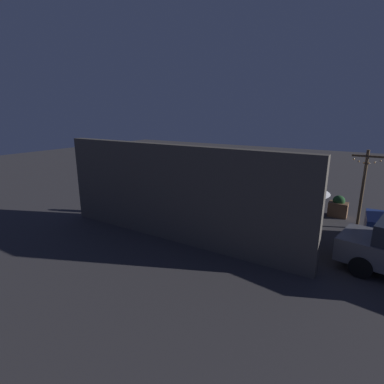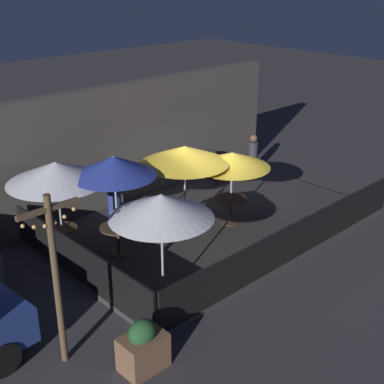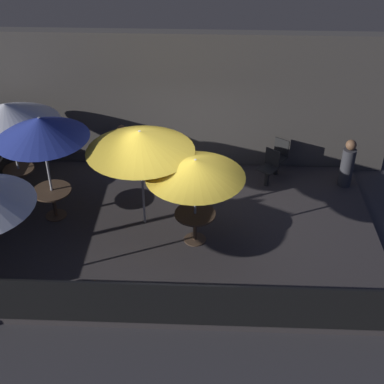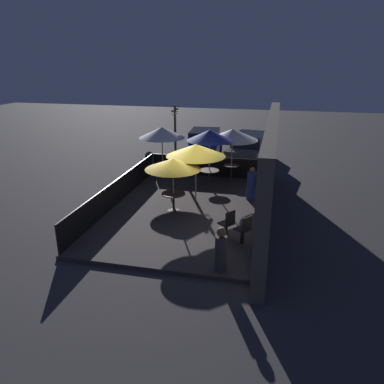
{
  "view_description": "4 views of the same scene",
  "coord_description": "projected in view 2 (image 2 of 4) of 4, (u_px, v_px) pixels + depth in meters",
  "views": [
    {
      "loc": [
        -6.24,
        11.54,
        4.64
      ],
      "look_at": [
        0.82,
        0.38,
        1.14
      ],
      "focal_mm": 28.0,
      "sensor_mm": 36.0,
      "label": 1
    },
    {
      "loc": [
        -9.49,
        -9.18,
        6.55
      ],
      "look_at": [
        -0.4,
        0.39,
        1.01
      ],
      "focal_mm": 50.0,
      "sensor_mm": 36.0,
      "label": 2
    },
    {
      "loc": [
        0.63,
        -9.3,
        7.47
      ],
      "look_at": [
        0.25,
        -0.05,
        1.16
      ],
      "focal_mm": 50.0,
      "sensor_mm": 36.0,
      "label": 3
    },
    {
      "loc": [
        12.67,
        3.18,
        5.52
      ],
      "look_at": [
        0.51,
        0.38,
        1.0
      ],
      "focal_mm": 35.0,
      "sensor_mm": 36.0,
      "label": 4
    }
  ],
  "objects": [
    {
      "name": "patio_chair_1",
      "position": [
        216.0,
        169.0,
        17.02
      ],
      "size": [
        0.56,
        0.56,
        0.95
      ],
      "rotation": [
        0.0,
        0.0,
        -2.23
      ],
      "color": "black",
      "rests_on": "patio_deck"
    },
    {
      "name": "patio_deck",
      "position": [
        212.0,
        224.0,
        14.68
      ],
      "size": [
        8.63,
        5.55,
        0.12
      ],
      "color": "#383333",
      "rests_on": "ground_plane"
    },
    {
      "name": "patio_umbrella_2",
      "position": [
        232.0,
        160.0,
        13.92
      ],
      "size": [
        2.01,
        2.01,
        2.02
      ],
      "color": "#B2B2B7",
      "rests_on": "patio_deck"
    },
    {
      "name": "fence_front",
      "position": [
        295.0,
        241.0,
        12.65
      ],
      "size": [
        8.43,
        0.05,
        0.95
      ],
      "color": "black",
      "rests_on": "patio_deck"
    },
    {
      "name": "patio_chair_0",
      "position": [
        210.0,
        163.0,
        17.56
      ],
      "size": [
        0.56,
        0.56,
        0.94
      ],
      "rotation": [
        0.0,
        0.0,
        -2.2
      ],
      "color": "black",
      "rests_on": "patio_deck"
    },
    {
      "name": "patio_umbrella_0",
      "position": [
        56.0,
        172.0,
        12.17
      ],
      "size": [
        2.3,
        2.3,
        2.38
      ],
      "color": "#B2B2B7",
      "rests_on": "patio_deck"
    },
    {
      "name": "patio_umbrella_1",
      "position": [
        114.0,
        166.0,
        12.2
      ],
      "size": [
        1.98,
        1.98,
        2.49
      ],
      "color": "#B2B2B7",
      "rests_on": "patio_deck"
    },
    {
      "name": "dining_table_1",
      "position": [
        118.0,
        232.0,
        12.86
      ],
      "size": [
        0.86,
        0.86,
        0.71
      ],
      "color": "#4C3828",
      "rests_on": "patio_deck"
    },
    {
      "name": "dining_table_0",
      "position": [
        62.0,
        234.0,
        12.78
      ],
      "size": [
        0.73,
        0.73,
        0.72
      ],
      "color": "#4C3828",
      "rests_on": "patio_deck"
    },
    {
      "name": "dining_table_2",
      "position": [
        231.0,
        204.0,
        14.41
      ],
      "size": [
        0.87,
        0.87,
        0.71
      ],
      "color": "#4C3828",
      "rests_on": "patio_deck"
    },
    {
      "name": "patron_1",
      "position": [
        253.0,
        153.0,
        18.25
      ],
      "size": [
        0.35,
        0.35,
        1.25
      ],
      "rotation": [
        0.0,
        0.0,
        4.62
      ],
      "color": "#333338",
      "rests_on": "patio_deck"
    },
    {
      "name": "patron_0",
      "position": [
        114.0,
        193.0,
        14.97
      ],
      "size": [
        0.49,
        0.49,
        1.34
      ],
      "rotation": [
        0.0,
        0.0,
        4.36
      ],
      "color": "navy",
      "rests_on": "patio_deck"
    },
    {
      "name": "light_post",
      "position": [
        55.0,
        272.0,
        8.98
      ],
      "size": [
        1.1,
        0.12,
        3.25
      ],
      "color": "brown",
      "rests_on": "ground_plane"
    },
    {
      "name": "patio_umbrella_3",
      "position": [
        185.0,
        155.0,
        13.48
      ],
      "size": [
        2.26,
        2.26,
        2.31
      ],
      "color": "#B2B2B7",
      "rests_on": "patio_deck"
    },
    {
      "name": "patio_umbrella_4",
      "position": [
        161.0,
        206.0,
        10.34
      ],
      "size": [
        2.09,
        2.09,
        2.43
      ],
      "color": "#B2B2B7",
      "rests_on": "patio_deck"
    },
    {
      "name": "building_wall",
      "position": [
        142.0,
        140.0,
        16.02
      ],
      "size": [
        10.23,
        0.36,
        3.57
      ],
      "color": "#4C4742",
      "rests_on": "ground_plane"
    },
    {
      "name": "fence_side_left",
      "position": [
        77.0,
        261.0,
        11.76
      ],
      "size": [
        0.05,
        5.35,
        0.95
      ],
      "color": "black",
      "rests_on": "patio_deck"
    },
    {
      "name": "ground_plane",
      "position": [
        212.0,
        226.0,
        14.7
      ],
      "size": [
        60.0,
        60.0,
        0.0
      ],
      "primitive_type": "plane",
      "color": "#383538"
    },
    {
      "name": "planter_box",
      "position": [
        143.0,
        347.0,
        9.32
      ],
      "size": [
        0.81,
        0.57,
        1.0
      ],
      "color": "brown",
      "rests_on": "ground_plane"
    }
  ]
}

